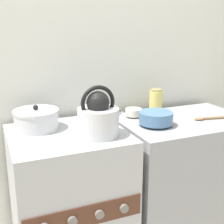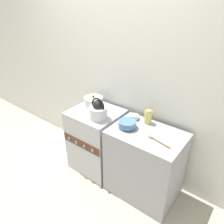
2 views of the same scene
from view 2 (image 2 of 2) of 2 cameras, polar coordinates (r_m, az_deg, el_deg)
ground_plane at (r=3.02m, az=-7.37°, el=-16.26°), size 12.00×12.00×0.00m
wall_back at (r=2.74m, az=0.15°, el=10.27°), size 7.00×0.06×2.50m
stove at (r=2.89m, az=-4.08°, el=-7.29°), size 0.60×0.57×0.85m
counter at (r=2.57m, az=8.48°, el=-13.19°), size 0.78×0.54×0.84m
kettle at (r=2.47m, az=-3.60°, el=0.27°), size 0.26×0.21×0.26m
cooking_pot at (r=2.80m, az=-4.86°, el=2.85°), size 0.24×0.24×0.13m
enamel_bowl at (r=2.35m, az=4.02°, el=-3.13°), size 0.19×0.19×0.08m
small_ceramic_bowl at (r=2.52m, az=5.84°, el=-1.21°), size 0.10×0.10×0.05m
storage_jar at (r=2.44m, az=9.41°, el=-1.25°), size 0.08×0.08×0.16m
wooden_spoon at (r=2.20m, az=11.65°, el=-7.28°), size 0.26×0.08×0.02m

